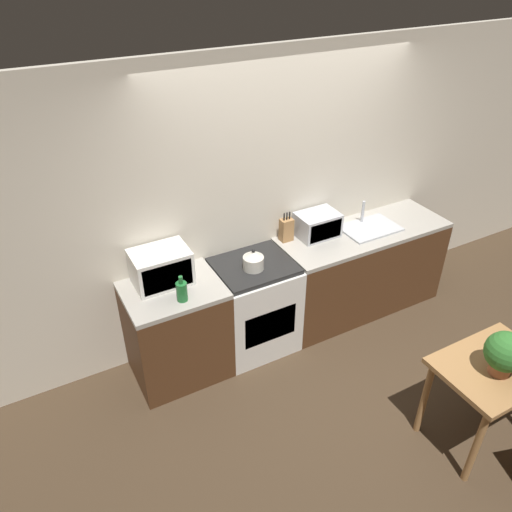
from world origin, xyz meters
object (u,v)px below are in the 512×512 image
(toaster_oven, at_px, (318,225))
(dining_table, at_px, (492,377))
(stove_range, at_px, (254,305))
(bottle, at_px, (182,291))
(microwave, at_px, (161,267))
(kettle, at_px, (253,260))

(toaster_oven, distance_m, dining_table, 1.93)
(stove_range, height_order, dining_table, stove_range)
(bottle, relative_size, toaster_oven, 0.57)
(toaster_oven, bearing_deg, microwave, -179.10)
(kettle, xyz_separation_m, microwave, (-0.74, 0.18, 0.06))
(microwave, bearing_deg, dining_table, -46.26)
(microwave, xyz_separation_m, bottle, (0.06, -0.30, -0.06))
(microwave, height_order, toaster_oven, microwave)
(kettle, distance_m, dining_table, 2.00)
(kettle, height_order, toaster_oven, toaster_oven)
(kettle, distance_m, toaster_oven, 0.81)
(toaster_oven, height_order, dining_table, toaster_oven)
(microwave, bearing_deg, stove_range, -9.03)
(kettle, bearing_deg, microwave, 166.60)
(microwave, xyz_separation_m, toaster_oven, (1.53, 0.02, -0.03))
(stove_range, distance_m, toaster_oven, 0.95)
(toaster_oven, bearing_deg, stove_range, -168.93)
(kettle, height_order, bottle, bottle)
(microwave, xyz_separation_m, dining_table, (1.78, -1.86, -0.42))
(microwave, relative_size, dining_table, 0.56)
(kettle, height_order, microwave, microwave)
(stove_range, height_order, toaster_oven, toaster_oven)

